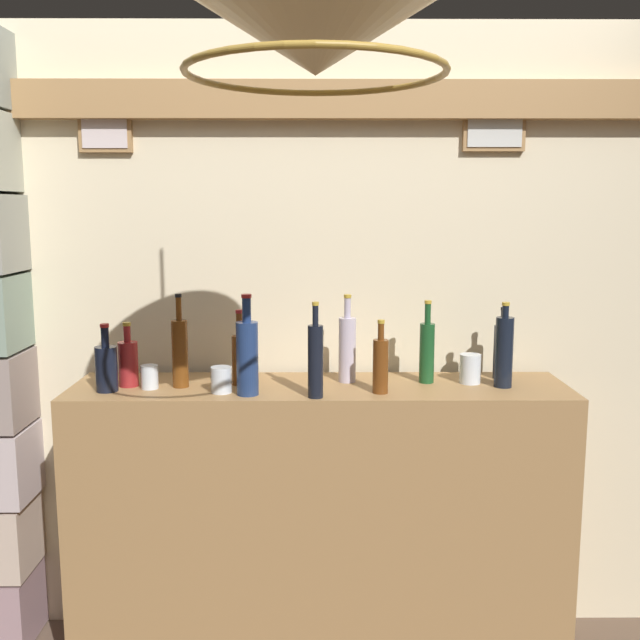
% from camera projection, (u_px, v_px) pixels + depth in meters
% --- Properties ---
extents(panelled_rear_partition, '(3.68, 0.15, 2.41)m').
position_uv_depth(panelled_rear_partition, '(319.00, 321.00, 2.90)').
color(panelled_rear_partition, beige).
rests_on(panelled_rear_partition, ground).
extents(bar_shelf_unit, '(1.81, 0.43, 1.08)m').
position_uv_depth(bar_shelf_unit, '(320.00, 525.00, 2.73)').
color(bar_shelf_unit, '#9E7547').
rests_on(bar_shelf_unit, ground).
extents(liquor_bottle_vodka, '(0.06, 0.06, 0.31)m').
position_uv_depth(liquor_bottle_vodka, '(504.00, 351.00, 2.60)').
color(liquor_bottle_vodka, black).
rests_on(liquor_bottle_vodka, bar_shelf_unit).
extents(liquor_bottle_brandy, '(0.08, 0.08, 0.35)m').
position_uv_depth(liquor_bottle_brandy, '(247.00, 356.00, 2.49)').
color(liquor_bottle_brandy, navy).
rests_on(liquor_bottle_brandy, bar_shelf_unit).
extents(liquor_bottle_mezcal, '(0.07, 0.07, 0.27)m').
position_uv_depth(liquor_bottle_mezcal, '(502.00, 351.00, 2.74)').
color(liquor_bottle_mezcal, black).
rests_on(liquor_bottle_mezcal, bar_shelf_unit).
extents(liquor_bottle_scotch, '(0.06, 0.06, 0.34)m').
position_uv_depth(liquor_bottle_scotch, '(180.00, 351.00, 2.60)').
color(liquor_bottle_scotch, brown).
rests_on(liquor_bottle_scotch, bar_shelf_unit).
extents(liquor_bottle_rye, '(0.05, 0.05, 0.26)m').
position_uv_depth(liquor_bottle_rye, '(381.00, 364.00, 2.52)').
color(liquor_bottle_rye, brown).
rests_on(liquor_bottle_rye, bar_shelf_unit).
extents(liquor_bottle_amaro, '(0.06, 0.06, 0.33)m').
position_uv_depth(liquor_bottle_amaro, '(347.00, 348.00, 2.68)').
color(liquor_bottle_amaro, '#BEB3C8').
rests_on(liquor_bottle_amaro, bar_shelf_unit).
extents(liquor_bottle_port, '(0.07, 0.07, 0.23)m').
position_uv_depth(liquor_bottle_port, '(128.00, 362.00, 2.62)').
color(liquor_bottle_port, maroon).
rests_on(liquor_bottle_port, bar_shelf_unit).
extents(liquor_bottle_sherry, '(0.05, 0.05, 0.33)m').
position_uv_depth(liquor_bottle_sherry, '(315.00, 359.00, 2.46)').
color(liquor_bottle_sherry, black).
rests_on(liquor_bottle_sherry, bar_shelf_unit).
extents(liquor_bottle_whiskey, '(0.06, 0.06, 0.31)m').
position_uv_depth(liquor_bottle_whiskey, '(427.00, 351.00, 2.67)').
color(liquor_bottle_whiskey, '#194A23').
rests_on(liquor_bottle_whiskey, bar_shelf_unit).
extents(liquor_bottle_bourbon, '(0.06, 0.06, 0.28)m').
position_uv_depth(liquor_bottle_bourbon, '(240.00, 357.00, 2.64)').
color(liquor_bottle_bourbon, brown).
rests_on(liquor_bottle_bourbon, bar_shelf_unit).
extents(liquor_bottle_rum, '(0.08, 0.08, 0.24)m').
position_uv_depth(liquor_bottle_rum, '(106.00, 367.00, 2.55)').
color(liquor_bottle_rum, black).
rests_on(liquor_bottle_rum, bar_shelf_unit).
extents(glass_tumbler_rocks, '(0.07, 0.07, 0.09)m').
position_uv_depth(glass_tumbler_rocks, '(221.00, 380.00, 2.53)').
color(glass_tumbler_rocks, silver).
rests_on(glass_tumbler_rocks, bar_shelf_unit).
extents(glass_tumbler_highball, '(0.06, 0.06, 0.09)m').
position_uv_depth(glass_tumbler_highball, '(150.00, 377.00, 2.59)').
color(glass_tumbler_highball, silver).
rests_on(glass_tumbler_highball, bar_shelf_unit).
extents(glass_tumbler_shot, '(0.08, 0.08, 0.11)m').
position_uv_depth(glass_tumbler_shot, '(470.00, 369.00, 2.67)').
color(glass_tumbler_shot, silver).
rests_on(glass_tumbler_shot, bar_shelf_unit).
extents(pendant_lamp, '(0.59, 0.59, 0.61)m').
position_uv_depth(pendant_lamp, '(315.00, 36.00, 1.58)').
color(pendant_lamp, beige).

